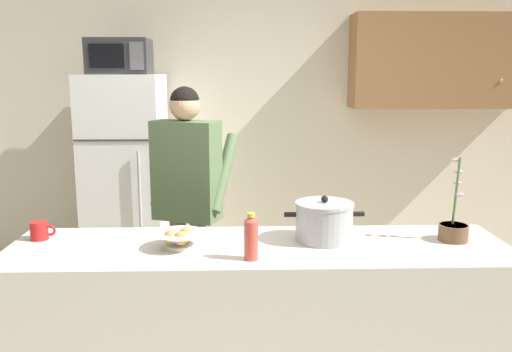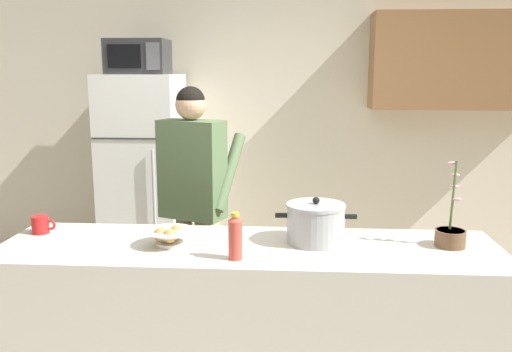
% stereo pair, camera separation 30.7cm
% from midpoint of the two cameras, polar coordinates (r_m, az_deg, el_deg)
% --- Properties ---
extents(back_wall_unit, '(6.00, 0.48, 2.60)m').
position_cam_midpoint_polar(back_wall_unit, '(4.88, 6.48, 6.39)').
color(back_wall_unit, beige).
rests_on(back_wall_unit, ground).
extents(kitchen_island, '(2.52, 0.68, 0.92)m').
position_cam_midpoint_polar(kitchen_island, '(2.92, 2.37, -15.97)').
color(kitchen_island, silver).
rests_on(kitchen_island, ground).
extents(refrigerator, '(0.64, 0.68, 1.76)m').
position_cam_midpoint_polar(refrigerator, '(4.67, -9.91, -0.34)').
color(refrigerator, white).
rests_on(refrigerator, ground).
extents(microwave, '(0.48, 0.37, 0.28)m').
position_cam_midpoint_polar(microwave, '(4.57, -10.40, 12.24)').
color(microwave, '#2D2D30').
rests_on(microwave, refrigerator).
extents(person_near_pot, '(0.61, 0.56, 1.69)m').
position_cam_midpoint_polar(person_near_pot, '(3.59, -4.23, -0.68)').
color(person_near_pot, '#726656').
rests_on(person_near_pot, ground).
extents(cooking_pot, '(0.41, 0.30, 0.24)m').
position_cam_midpoint_polar(cooking_pot, '(2.79, 9.45, -4.95)').
color(cooking_pot, '#ADAFB5').
rests_on(cooking_pot, kitchen_island).
extents(coffee_mug, '(0.13, 0.09, 0.10)m').
position_cam_midpoint_polar(coffee_mug, '(3.09, -19.12, -4.90)').
color(coffee_mug, red).
rests_on(coffee_mug, kitchen_island).
extents(bread_bowl, '(0.26, 0.26, 0.10)m').
position_cam_midpoint_polar(bread_bowl, '(2.73, -5.95, -6.37)').
color(bread_bowl, white).
rests_on(bread_bowl, kitchen_island).
extents(bottle_near_edge, '(0.07, 0.07, 0.22)m').
position_cam_midpoint_polar(bottle_near_edge, '(2.51, 1.31, -6.44)').
color(bottle_near_edge, '#D84C3F').
rests_on(bottle_near_edge, kitchen_island).
extents(potted_orchid, '(0.15, 0.15, 0.44)m').
position_cam_midpoint_polar(potted_orchid, '(2.93, 22.68, -5.71)').
color(potted_orchid, brown).
rests_on(potted_orchid, kitchen_island).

